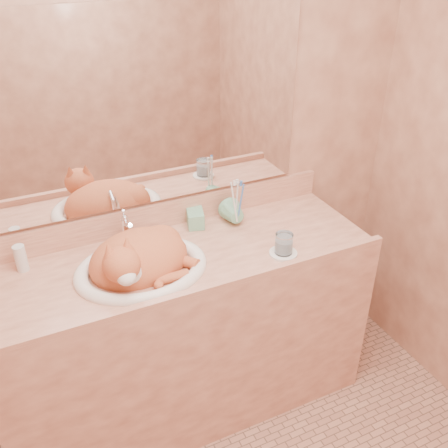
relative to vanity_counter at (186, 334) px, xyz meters
name	(u,v)px	position (x,y,z in m)	size (l,w,h in m)	color
wall_back	(154,142)	(0.00, 0.28, 0.82)	(2.40, 0.02, 2.50)	#925842
vanity_counter	(186,334)	(0.00, 0.00, 0.00)	(1.60, 0.55, 0.85)	#A25E48
mirror	(153,109)	(0.00, 0.26, 0.97)	(1.30, 0.02, 0.80)	white
sink_basin	(140,253)	(-0.18, -0.02, 0.51)	(0.51, 0.43, 0.16)	white
faucet	(126,230)	(-0.18, 0.18, 0.50)	(0.04, 0.11, 0.15)	white
cat	(138,257)	(-0.19, -0.02, 0.49)	(0.40, 0.33, 0.22)	#B54D29
soap_dispenser	(196,215)	(0.13, 0.16, 0.51)	(0.07, 0.07, 0.16)	#72B68E
toothbrush_cup	(237,218)	(0.30, 0.11, 0.47)	(0.11, 0.11, 0.10)	#72B68E
toothbrushes	(238,200)	(0.30, 0.11, 0.57)	(0.04, 0.04, 0.24)	silver
saucer	(283,253)	(0.38, -0.16, 0.43)	(0.12, 0.12, 0.01)	white
water_glass	(284,243)	(0.38, -0.16, 0.48)	(0.07, 0.07, 0.09)	white
lotion_bottle	(21,258)	(-0.60, 0.18, 0.48)	(0.05, 0.05, 0.11)	silver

